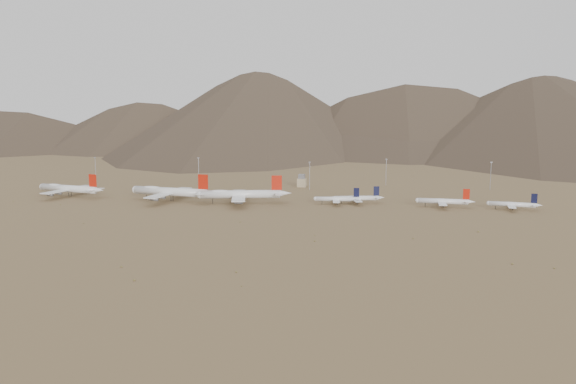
% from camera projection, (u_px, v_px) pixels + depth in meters
% --- Properties ---
extents(ground, '(3000.00, 3000.00, 0.00)m').
position_uv_depth(ground, '(240.00, 209.00, 418.18)').
color(ground, '#987A4F').
rests_on(ground, ground).
extents(mountain_ridge, '(4400.00, 1000.00, 300.00)m').
position_uv_depth(mountain_ridge, '(336.00, 73.00, 1273.13)').
color(mountain_ridge, brown).
rests_on(mountain_ridge, ground).
extents(widebody_west, '(66.80, 52.47, 20.13)m').
position_uv_depth(widebody_west, '(69.00, 188.00, 472.95)').
color(widebody_west, white).
rests_on(widebody_west, ground).
extents(widebody_centre, '(76.23, 59.41, 22.78)m').
position_uv_depth(widebody_centre, '(171.00, 192.00, 450.12)').
color(widebody_centre, white).
rests_on(widebody_centre, ground).
extents(widebody_east, '(72.99, 57.43, 22.05)m').
position_uv_depth(widebody_east, '(241.00, 194.00, 438.26)').
color(widebody_east, white).
rests_on(widebody_east, ground).
extents(narrowbody_a, '(39.45, 28.54, 13.04)m').
position_uv_depth(narrowbody_a, '(338.00, 199.00, 436.03)').
color(narrowbody_a, white).
rests_on(narrowbody_a, ground).
extents(narrowbody_b, '(40.48, 29.74, 13.56)m').
position_uv_depth(narrowbody_b, '(358.00, 198.00, 439.29)').
color(narrowbody_b, white).
rests_on(narrowbody_b, ground).
extents(narrowbody_c, '(44.06, 31.55, 14.53)m').
position_uv_depth(narrowbody_c, '(444.00, 201.00, 422.79)').
color(narrowbody_c, white).
rests_on(narrowbody_c, ground).
extents(narrowbody_d, '(38.70, 28.11, 12.82)m').
position_uv_depth(narrowbody_d, '(513.00, 204.00, 412.49)').
color(narrowbody_d, white).
rests_on(narrowbody_d, ground).
extents(control_tower, '(8.00, 8.00, 12.00)m').
position_uv_depth(control_tower, '(302.00, 181.00, 529.63)').
color(control_tower, tan).
rests_on(control_tower, ground).
extents(mast_far_west, '(2.00, 0.60, 25.70)m').
position_uv_depth(mast_far_west, '(95.00, 169.00, 555.60)').
color(mast_far_west, gray).
rests_on(mast_far_west, ground).
extents(mast_west, '(2.00, 0.60, 25.70)m').
position_uv_depth(mast_west, '(199.00, 169.00, 552.36)').
color(mast_west, gray).
rests_on(mast_west, ground).
extents(mast_centre, '(2.00, 0.60, 25.70)m').
position_uv_depth(mast_centre, '(310.00, 174.00, 510.93)').
color(mast_centre, gray).
rests_on(mast_centre, ground).
extents(mast_east, '(2.00, 0.60, 25.70)m').
position_uv_depth(mast_east, '(386.00, 171.00, 539.22)').
color(mast_east, gray).
rests_on(mast_east, ground).
extents(mast_far_east, '(2.00, 0.60, 25.70)m').
position_uv_depth(mast_far_east, '(491.00, 174.00, 509.62)').
color(mast_far_east, gray).
rests_on(mast_far_east, ground).
extents(desert_scrub, '(441.48, 180.01, 0.86)m').
position_uv_depth(desert_scrub, '(223.00, 239.00, 322.79)').
color(desert_scrub, olive).
rests_on(desert_scrub, ground).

